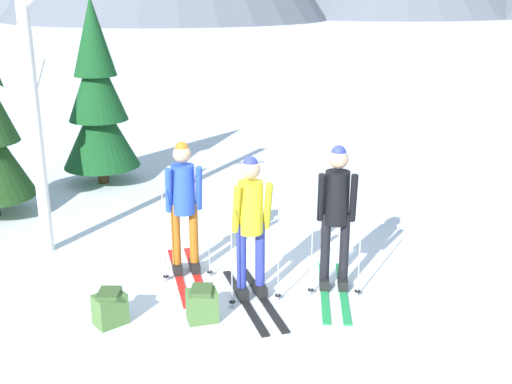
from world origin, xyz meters
name	(u,v)px	position (x,y,z in m)	size (l,w,h in m)	color
ground_plane	(254,283)	(0.00, 0.00, 0.00)	(400.00, 400.00, 0.00)	white
skier_in_blue	(184,204)	(-0.85, 0.27, 0.92)	(0.72, 1.70, 1.68)	red
skier_in_yellow	(251,223)	(-0.03, -0.36, 0.91)	(0.79, 1.64, 1.68)	black
skier_in_black	(336,212)	(0.94, -0.14, 0.96)	(0.61, 1.57, 1.74)	green
pine_tree_mid	(98,101)	(-2.83, 4.11, 1.51)	(1.36, 1.36, 3.29)	#51381E
birch_tree_tall	(33,100)	(-2.81, 0.97, 2.05)	(0.92, 0.90, 4.05)	silver
backpack_on_snow_front	(202,305)	(-0.54, -0.90, 0.19)	(0.37, 0.32, 0.38)	#4C7238
backpack_on_snow_beside	(110,308)	(-1.50, -0.99, 0.19)	(0.40, 0.39, 0.38)	#4C7238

